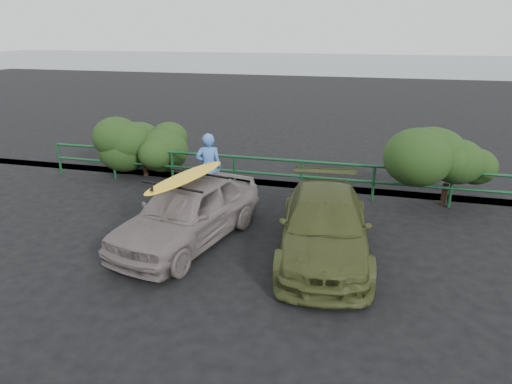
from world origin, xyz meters
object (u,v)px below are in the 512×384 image
at_px(guardrail, 267,175).
at_px(sedan, 188,212).
at_px(surfboard, 186,177).
at_px(man, 209,167).
at_px(olive_vehicle, 324,226).

xyz_separation_m(guardrail, sedan, (-0.94, -3.67, 0.20)).
bearing_deg(surfboard, sedan, 0.00).
bearing_deg(man, olive_vehicle, 126.71).
bearing_deg(sedan, olive_vehicle, 15.74).
bearing_deg(olive_vehicle, surfboard, 176.33).
xyz_separation_m(guardrail, man, (-1.40, -1.06, 0.43)).
relative_size(sedan, olive_vehicle, 0.94).
xyz_separation_m(sedan, olive_vehicle, (2.99, 0.15, -0.07)).
bearing_deg(guardrail, man, -142.71).
bearing_deg(man, sedan, 82.17).
xyz_separation_m(olive_vehicle, surfboard, (-2.99, -0.15, 0.88)).
relative_size(sedan, surfboard, 1.57).
bearing_deg(surfboard, man, 112.82).
relative_size(guardrail, olive_vehicle, 3.12).
distance_m(sedan, olive_vehicle, 2.99).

